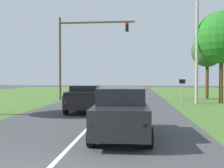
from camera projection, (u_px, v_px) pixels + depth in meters
The scene contains 8 objects.
ground_plane at pixel (102, 113), 16.79m from camera, with size 120.00×120.00×0.00m, color #424244.
red_suv_near at pixel (121, 111), 10.04m from camera, with size 2.33×4.84×1.99m.
pickup_truck_lead at pixel (86, 98), 17.50m from camera, with size 2.45×4.95×1.85m.
traffic_light at pixel (78, 46), 26.24m from camera, with size 8.04×0.40×8.78m.
keep_moving_sign at pixel (182, 87), 21.33m from camera, with size 0.60×0.09×2.43m.
oak_tree_right at pixel (222, 38), 23.10m from camera, with size 4.85×4.85×8.56m.
utility_pole_right at pixel (197, 53), 22.83m from camera, with size 0.28×0.28×9.40m, color #9E998E.
extra_tree_1 at pixel (207, 52), 28.10m from camera, with size 3.55×3.55×7.16m.
Camera 1 is at (2.29, -5.16, 2.39)m, focal length 39.92 mm.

